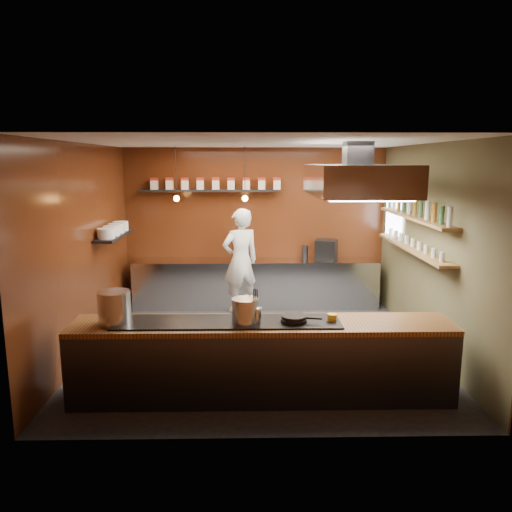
{
  "coord_description": "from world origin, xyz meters",
  "views": [
    {
      "loc": [
        -0.18,
        -7.09,
        2.75
      ],
      "look_at": [
        -0.03,
        0.4,
        1.32
      ],
      "focal_mm": 35.0,
      "sensor_mm": 36.0,
      "label": 1
    }
  ],
  "objects_px": {
    "stockpot_large": "(114,307)",
    "espresso_machine": "(326,250)",
    "extractor_hood": "(357,179)",
    "chef": "(241,261)",
    "stockpot_small": "(245,311)"
  },
  "relations": [
    {
      "from": "extractor_hood",
      "to": "espresso_machine",
      "type": "height_order",
      "value": "extractor_hood"
    },
    {
      "from": "extractor_hood",
      "to": "espresso_machine",
      "type": "relative_size",
      "value": 5.24
    },
    {
      "from": "stockpot_large",
      "to": "espresso_machine",
      "type": "distance_m",
      "value": 4.87
    },
    {
      "from": "stockpot_large",
      "to": "chef",
      "type": "distance_m",
      "value": 3.73
    },
    {
      "from": "extractor_hood",
      "to": "stockpot_small",
      "type": "xyz_separation_m",
      "value": [
        -1.5,
        -1.27,
        -1.42
      ]
    },
    {
      "from": "stockpot_small",
      "to": "chef",
      "type": "relative_size",
      "value": 0.16
    },
    {
      "from": "stockpot_large",
      "to": "extractor_hood",
      "type": "bearing_deg",
      "value": 22.3
    },
    {
      "from": "espresso_machine",
      "to": "chef",
      "type": "height_order",
      "value": "chef"
    },
    {
      "from": "stockpot_small",
      "to": "chef",
      "type": "distance_m",
      "value": 3.51
    },
    {
      "from": "stockpot_large",
      "to": "espresso_machine",
      "type": "bearing_deg",
      "value": 51.67
    },
    {
      "from": "chef",
      "to": "stockpot_small",
      "type": "bearing_deg",
      "value": 66.78
    },
    {
      "from": "stockpot_large",
      "to": "chef",
      "type": "relative_size",
      "value": 0.19
    },
    {
      "from": "extractor_hood",
      "to": "chef",
      "type": "bearing_deg",
      "value": 125.34
    },
    {
      "from": "chef",
      "to": "extractor_hood",
      "type": "bearing_deg",
      "value": 100.65
    },
    {
      "from": "stockpot_small",
      "to": "chef",
      "type": "xyz_separation_m",
      "value": [
        -0.09,
        3.51,
        -0.13
      ]
    }
  ]
}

